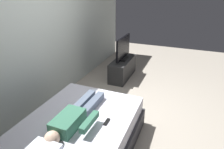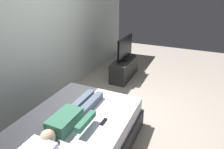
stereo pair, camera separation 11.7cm
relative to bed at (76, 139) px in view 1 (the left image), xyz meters
The scene contains 7 objects.
ground_plane 1.15m from the bed, 17.14° to the right, with size 10.00×10.00×0.00m, color #ADA393.
back_wall 2.24m from the bed, 40.81° to the left, with size 6.40×0.10×2.80m, color silver.
bed is the anchor object (origin of this frame).
person 0.36m from the bed, ahead, with size 1.26×0.46×0.18m.
remote 0.52m from the bed, 65.78° to the right, with size 0.15×0.04×0.02m, color black.
tv_stand 2.72m from the bed, ahead, with size 1.10×0.40×0.50m, color #2D2D2D.
tv 2.77m from the bed, ahead, with size 0.88×0.20×0.59m.
Camera 1 is at (-2.85, -0.95, 2.23)m, focal length 31.41 mm.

